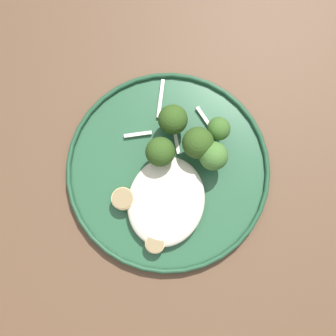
{
  "coord_description": "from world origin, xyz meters",
  "views": [
    {
      "loc": [
        -0.1,
        -0.04,
        1.35
      ],
      "look_at": [
        0.01,
        -0.01,
        0.76
      ],
      "focal_mm": 45.66,
      "sensor_mm": 36.0,
      "label": 1
    }
  ],
  "objects_px": {
    "seared_scallop_tilted_round": "(188,209)",
    "broccoli_floret_right_tilted": "(219,129)",
    "broccoli_floret_small_sprig": "(176,120)",
    "broccoli_floret_split_head": "(160,152)",
    "broccoli_floret_beside_noodles": "(198,143)",
    "broccoli_floret_center_pile": "(213,156)",
    "seared_scallop_half_hidden": "(167,201)",
    "dinner_plate": "(168,170)",
    "seared_scallop_on_noodles": "(123,199)",
    "seared_scallop_tiny_bay": "(155,244)",
    "seared_scallop_rear_pale": "(160,177)"
  },
  "relations": [
    {
      "from": "seared_scallop_tiny_bay",
      "to": "seared_scallop_rear_pale",
      "type": "xyz_separation_m",
      "value": [
        0.09,
        0.02,
        -0.0
      ]
    },
    {
      "from": "seared_scallop_tiny_bay",
      "to": "broccoli_floret_beside_noodles",
      "type": "distance_m",
      "value": 0.15
    },
    {
      "from": "broccoli_floret_right_tilted",
      "to": "broccoli_floret_center_pile",
      "type": "bearing_deg",
      "value": -178.07
    },
    {
      "from": "seared_scallop_rear_pale",
      "to": "broccoli_floret_center_pile",
      "type": "relative_size",
      "value": 0.4
    },
    {
      "from": "broccoli_floret_split_head",
      "to": "broccoli_floret_small_sprig",
      "type": "xyz_separation_m",
      "value": [
        0.05,
        -0.01,
        -0.01
      ]
    },
    {
      "from": "seared_scallop_tilted_round",
      "to": "broccoli_floret_split_head",
      "type": "xyz_separation_m",
      "value": [
        0.06,
        0.05,
        0.03
      ]
    },
    {
      "from": "seared_scallop_rear_pale",
      "to": "broccoli_floret_right_tilted",
      "type": "xyz_separation_m",
      "value": [
        0.08,
        -0.06,
        0.02
      ]
    },
    {
      "from": "dinner_plate",
      "to": "seared_scallop_rear_pale",
      "type": "xyz_separation_m",
      "value": [
        -0.01,
        0.01,
        0.01
      ]
    },
    {
      "from": "seared_scallop_tilted_round",
      "to": "broccoli_floret_right_tilted",
      "type": "distance_m",
      "value": 0.12
    },
    {
      "from": "dinner_plate",
      "to": "broccoli_floret_split_head",
      "type": "height_order",
      "value": "broccoli_floret_split_head"
    },
    {
      "from": "seared_scallop_tiny_bay",
      "to": "seared_scallop_half_hidden",
      "type": "relative_size",
      "value": 0.74
    },
    {
      "from": "seared_scallop_half_hidden",
      "to": "dinner_plate",
      "type": "bearing_deg",
      "value": 11.73
    },
    {
      "from": "broccoli_floret_center_pile",
      "to": "broccoli_floret_right_tilted",
      "type": "bearing_deg",
      "value": 1.93
    },
    {
      "from": "seared_scallop_tilted_round",
      "to": "broccoli_floret_beside_noodles",
      "type": "relative_size",
      "value": 0.45
    },
    {
      "from": "seared_scallop_tiny_bay",
      "to": "seared_scallop_tilted_round",
      "type": "bearing_deg",
      "value": -29.94
    },
    {
      "from": "seared_scallop_half_hidden",
      "to": "broccoli_floret_small_sprig",
      "type": "relative_size",
      "value": 0.64
    },
    {
      "from": "seared_scallop_tilted_round",
      "to": "broccoli_floret_center_pile",
      "type": "distance_m",
      "value": 0.08
    },
    {
      "from": "broccoli_floret_split_head",
      "to": "broccoli_floret_beside_noodles",
      "type": "distance_m",
      "value": 0.05
    },
    {
      "from": "seared_scallop_half_hidden",
      "to": "broccoli_floret_split_head",
      "type": "relative_size",
      "value": 0.58
    },
    {
      "from": "broccoli_floret_split_head",
      "to": "seared_scallop_tiny_bay",
      "type": "bearing_deg",
      "value": -169.59
    },
    {
      "from": "dinner_plate",
      "to": "broccoli_floret_right_tilted",
      "type": "height_order",
      "value": "broccoli_floret_right_tilted"
    },
    {
      "from": "seared_scallop_on_noodles",
      "to": "broccoli_floret_center_pile",
      "type": "xyz_separation_m",
      "value": [
        0.08,
        -0.11,
        0.02
      ]
    },
    {
      "from": "broccoli_floret_beside_noodles",
      "to": "broccoli_floret_center_pile",
      "type": "bearing_deg",
      "value": -115.12
    },
    {
      "from": "dinner_plate",
      "to": "seared_scallop_on_noodles",
      "type": "height_order",
      "value": "seared_scallop_on_noodles"
    },
    {
      "from": "seared_scallop_rear_pale",
      "to": "seared_scallop_on_noodles",
      "type": "relative_size",
      "value": 0.74
    },
    {
      "from": "seared_scallop_rear_pale",
      "to": "broccoli_floret_center_pile",
      "type": "bearing_deg",
      "value": -58.15
    },
    {
      "from": "broccoli_floret_small_sprig",
      "to": "broccoli_floret_right_tilted",
      "type": "relative_size",
      "value": 1.07
    },
    {
      "from": "broccoli_floret_small_sprig",
      "to": "broccoli_floret_beside_noodles",
      "type": "xyz_separation_m",
      "value": [
        -0.03,
        -0.04,
        0.01
      ]
    },
    {
      "from": "seared_scallop_tiny_bay",
      "to": "seared_scallop_half_hidden",
      "type": "bearing_deg",
      "value": -1.37
    },
    {
      "from": "seared_scallop_rear_pale",
      "to": "broccoli_floret_center_pile",
      "type": "distance_m",
      "value": 0.08
    },
    {
      "from": "seared_scallop_half_hidden",
      "to": "broccoli_floret_right_tilted",
      "type": "height_order",
      "value": "broccoli_floret_right_tilted"
    },
    {
      "from": "seared_scallop_half_hidden",
      "to": "broccoli_floret_right_tilted",
      "type": "relative_size",
      "value": 0.69
    },
    {
      "from": "dinner_plate",
      "to": "seared_scallop_rear_pale",
      "type": "relative_size",
      "value": 12.52
    },
    {
      "from": "broccoli_floret_split_head",
      "to": "broccoli_floret_beside_noodles",
      "type": "height_order",
      "value": "broccoli_floret_beside_noodles"
    },
    {
      "from": "broccoli_floret_split_head",
      "to": "broccoli_floret_beside_noodles",
      "type": "bearing_deg",
      "value": -62.81
    },
    {
      "from": "seared_scallop_on_noodles",
      "to": "dinner_plate",
      "type": "bearing_deg",
      "value": -40.7
    },
    {
      "from": "seared_scallop_half_hidden",
      "to": "broccoli_floret_beside_noodles",
      "type": "relative_size",
      "value": 0.56
    },
    {
      "from": "dinner_plate",
      "to": "broccoli_floret_right_tilted",
      "type": "bearing_deg",
      "value": -40.58
    },
    {
      "from": "broccoli_floret_center_pile",
      "to": "broccoli_floret_beside_noodles",
      "type": "distance_m",
      "value": 0.03
    },
    {
      "from": "seared_scallop_tiny_bay",
      "to": "seared_scallop_half_hidden",
      "type": "xyz_separation_m",
      "value": [
        0.06,
        -0.0,
        -0.0
      ]
    },
    {
      "from": "seared_scallop_on_noodles",
      "to": "broccoli_floret_beside_noodles",
      "type": "distance_m",
      "value": 0.13
    },
    {
      "from": "broccoli_floret_split_head",
      "to": "broccoli_floret_center_pile",
      "type": "relative_size",
      "value": 1.06
    },
    {
      "from": "seared_scallop_rear_pale",
      "to": "broccoli_floret_split_head",
      "type": "bearing_deg",
      "value": 12.46
    },
    {
      "from": "seared_scallop_tilted_round",
      "to": "seared_scallop_rear_pale",
      "type": "relative_size",
      "value": 1.26
    },
    {
      "from": "dinner_plate",
      "to": "seared_scallop_on_noodles",
      "type": "distance_m",
      "value": 0.08
    },
    {
      "from": "seared_scallop_rear_pale",
      "to": "seared_scallop_tilted_round",
      "type": "bearing_deg",
      "value": -125.51
    },
    {
      "from": "seared_scallop_half_hidden",
      "to": "broccoli_floret_small_sprig",
      "type": "xyz_separation_m",
      "value": [
        0.11,
        0.01,
        0.02
      ]
    },
    {
      "from": "broccoli_floret_split_head",
      "to": "broccoli_floret_small_sprig",
      "type": "height_order",
      "value": "broccoli_floret_split_head"
    },
    {
      "from": "seared_scallop_rear_pale",
      "to": "broccoli_floret_right_tilted",
      "type": "relative_size",
      "value": 0.44
    },
    {
      "from": "dinner_plate",
      "to": "seared_scallop_rear_pale",
      "type": "height_order",
      "value": "seared_scallop_rear_pale"
    }
  ]
}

